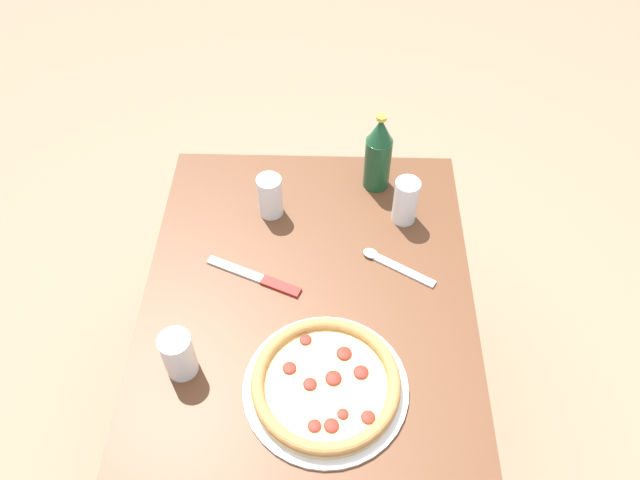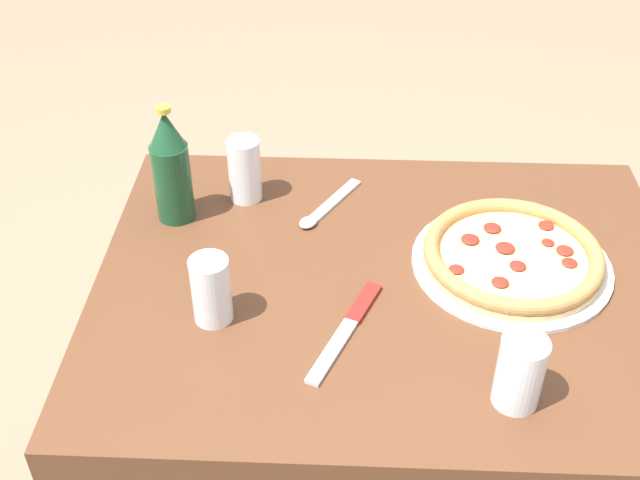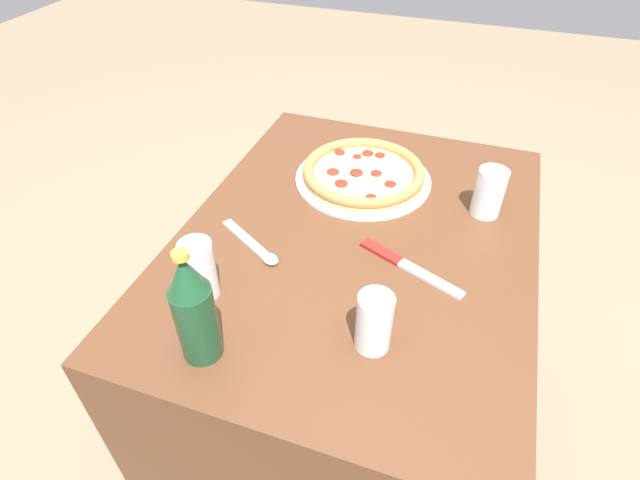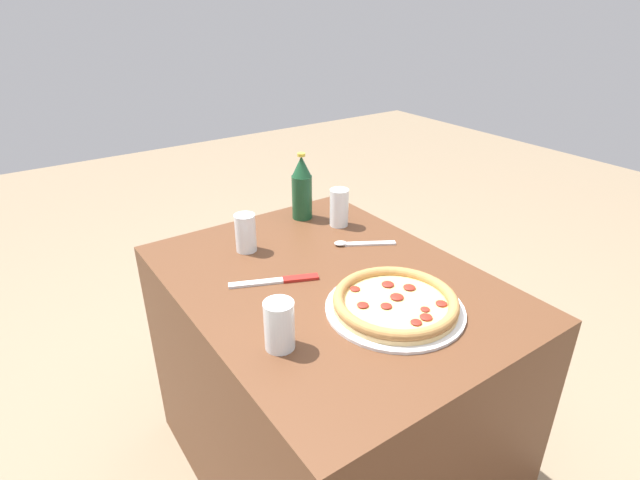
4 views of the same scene
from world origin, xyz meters
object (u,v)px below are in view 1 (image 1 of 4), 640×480
glass_cola (405,203)px  beer_bottle (378,154)px  glass_red_wine (270,197)px  glass_orange_juice (179,355)px  knife (258,278)px  pizza_margherita (326,384)px  spoon (389,263)px

glass_cola → beer_bottle: 0.15m
glass_red_wine → glass_orange_juice: bearing=161.5°
beer_bottle → knife: beer_bottle is taller
glass_orange_juice → beer_bottle: beer_bottle is taller
glass_orange_juice → glass_red_wine: glass_red_wine is taller
pizza_margherita → glass_cola: (0.47, -0.18, 0.04)m
glass_red_wine → spoon: size_ratio=0.66×
glass_cola → spoon: size_ratio=0.71×
glass_orange_juice → beer_bottle: (0.55, -0.42, 0.05)m
glass_orange_juice → beer_bottle: 0.69m
pizza_margherita → knife: pizza_margherita is taller
glass_cola → beer_bottle: (0.12, 0.07, 0.05)m
pizza_margherita → glass_red_wine: size_ratio=2.95×
glass_orange_juice → glass_red_wine: 0.47m
glass_cola → knife: glass_cola is taller
pizza_margherita → beer_bottle: 0.61m
knife → beer_bottle: bearing=-41.5°
pizza_margherita → glass_orange_juice: glass_orange_juice is taller
glass_orange_juice → pizza_margherita: bearing=-97.3°
glass_cola → knife: size_ratio=0.54×
knife → spoon: size_ratio=1.32×
pizza_margherita → beer_bottle: (0.59, -0.12, 0.09)m
glass_red_wine → glass_cola: glass_cola is taller
glass_red_wine → beer_bottle: beer_bottle is taller
glass_cola → spoon: (-0.15, 0.04, -0.05)m
pizza_margherita → glass_cola: bearing=-21.3°
pizza_margherita → glass_red_wine: (0.48, 0.15, 0.03)m
glass_red_wine → knife: bearing=175.9°
beer_bottle → knife: bearing=138.5°
spoon → glass_red_wine: bearing=61.2°
pizza_margherita → glass_red_wine: 0.51m
pizza_margherita → spoon: size_ratio=1.94×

